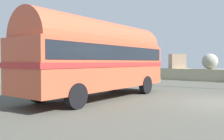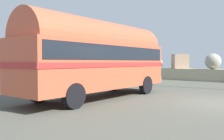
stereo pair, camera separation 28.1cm
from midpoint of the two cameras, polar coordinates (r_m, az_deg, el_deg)
vintage_coach at (r=11.43m, az=-2.55°, el=3.47°), size 2.56×8.62×3.70m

